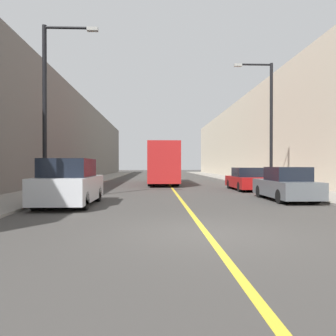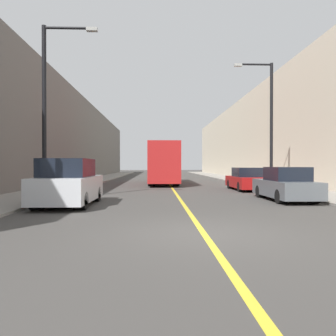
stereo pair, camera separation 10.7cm
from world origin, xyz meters
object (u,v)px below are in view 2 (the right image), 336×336
Objects in this scene: parked_suv_left at (69,184)px; car_right_near at (285,185)px; street_lamp_left at (49,101)px; street_lamp_right at (268,118)px; pedestrian at (42,177)px; bus at (163,163)px; car_right_mid at (246,180)px.

car_right_near is (9.56, 1.58, -0.18)m from parked_suv_left.
street_lamp_left is 0.98× the size of street_lamp_right.
parked_suv_left is 1.03× the size of car_right_near.
car_right_near is 2.47× the size of pedestrian.
pedestrian reaches higher than car_right_near.
bus is at bearing 111.85° from car_right_near.
pedestrian is at bearing 124.32° from parked_suv_left.
street_lamp_left reaches higher than pedestrian.
street_lamp_left is (-10.85, -5.92, 3.94)m from car_right_mid.
parked_suv_left is (-4.14, -15.11, -0.94)m from bus.
car_right_near is 11.63m from street_lamp_left.
bus is 1.29× the size of street_lamp_right.
street_lamp_right is 4.56× the size of pedestrian.
car_right_near is at bearing -101.77° from street_lamp_right.
parked_suv_left is 12.25m from car_right_mid.
parked_suv_left is at bearing -105.32° from bus.
street_lamp_right reaches higher than car_right_mid.
car_right_mid is at bearing 39.39° from parked_suv_left.
street_lamp_right reaches higher than car_right_near.
bus is 2.37× the size of car_right_near.
car_right_near is 0.54× the size of street_lamp_right.
car_right_mid is at bearing 21.47° from pedestrian.
bus is 1.31× the size of street_lamp_left.
street_lamp_left is 3.91m from pedestrian.
pedestrian is (-2.18, 3.19, 0.15)m from parked_suv_left.
car_right_mid is 4.25m from street_lamp_right.
bus reaches higher than parked_suv_left.
street_lamp_left reaches higher than car_right_near.
bus is 2.31× the size of parked_suv_left.
bus is at bearing 67.37° from street_lamp_left.
car_right_near reaches higher than car_right_mid.
parked_suv_left is at bearing -55.68° from pedestrian.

